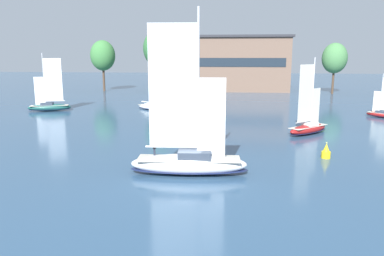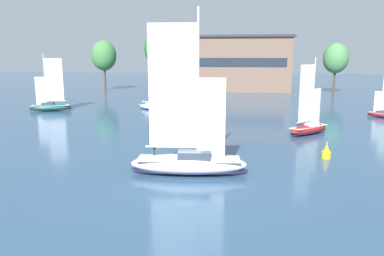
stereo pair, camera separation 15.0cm
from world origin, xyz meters
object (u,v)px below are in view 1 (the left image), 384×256
tree_shore_right (158,49)px  sailboat_moored_near_marina (148,107)px  sailboat_moored_outer_mooring (49,106)px  sailboat_main (189,162)px  sailboat_moored_far_slip (308,128)px  tree_shore_center (103,56)px  sailboat_moored_mid_channel (382,114)px  channel_buoy (326,152)px  tree_shore_left (335,58)px

tree_shore_right → sailboat_moored_near_marina: 38.51m
sailboat_moored_near_marina → sailboat_moored_outer_mooring: (-19.93, -4.40, 0.38)m
sailboat_main → sailboat_moored_far_slip: 25.83m
tree_shore_center → sailboat_moored_near_marina: 45.68m
sailboat_moored_mid_channel → sailboat_moored_far_slip: 23.20m
sailboat_moored_near_marina → channel_buoy: size_ratio=4.55×
sailboat_moored_near_marina → sailboat_moored_far_slip: bearing=-36.9°
tree_shore_right → sailboat_main: tree_shore_right is taller
tree_shore_left → tree_shore_right: 52.23m
sailboat_main → sailboat_moored_outer_mooring: size_ratio=1.34×
tree_shore_right → sailboat_main: size_ratio=1.19×
tree_shore_left → sailboat_main: 87.20m
tree_shore_right → sailboat_moored_near_marina: bearing=-82.5°
tree_shore_left → sailboat_moored_far_slip: bearing=-107.2°
sailboat_main → sailboat_moored_far_slip: bearing=53.3°
tree_shore_right → channel_buoy: tree_shore_right is taller
tree_shore_left → channel_buoy: 75.70m
sailboat_moored_far_slip → channel_buoy: (-0.61, -13.50, -0.18)m
sailboat_main → sailboat_moored_near_marina: sailboat_main is taller
sailboat_moored_mid_channel → sailboat_moored_outer_mooring: bearing=179.0°
tree_shore_left → sailboat_moored_far_slip: 62.65m
tree_shore_left → tree_shore_right: (-52.14, -1.29, 2.79)m
tree_shore_right → sailboat_moored_mid_channel: 66.50m
tree_shore_right → tree_shore_center: bearing=173.6°
tree_shore_left → sailboat_moored_far_slip: (-18.33, -59.16, -9.48)m
sailboat_moored_far_slip → tree_shore_left: bearing=72.8°
sailboat_main → sailboat_moored_near_marina: size_ratio=1.87×
sailboat_moored_far_slip → sailboat_moored_outer_mooring: 52.00m
tree_shore_right → channel_buoy: bearing=-65.0°
channel_buoy → tree_shore_left: bearing=75.4°
sailboat_moored_mid_channel → sailboat_main: bearing=-130.8°
sailboat_moored_outer_mooring → channel_buoy: (48.40, -30.88, -0.22)m
sailboat_main → sailboat_moored_mid_channel: size_ratio=1.97×
sailboat_main → channel_buoy: bearing=26.0°
sailboat_main → sailboat_moored_far_slip: (15.43, 20.72, -0.32)m
sailboat_moored_mid_channel → sailboat_moored_far_slip: size_ratio=0.72×
tree_shore_right → sailboat_moored_mid_channel: tree_shore_right is taller
sailboat_moored_near_marina → sailboat_moored_far_slip: sailboat_moored_far_slip is taller
tree_shore_left → sailboat_moored_near_marina: tree_shore_left is taller
tree_shore_left → channel_buoy: tree_shore_left is taller
channel_buoy → sailboat_moored_far_slip: bearing=87.4°
sailboat_main → sailboat_moored_near_marina: 44.65m
tree_shore_center → sailboat_moored_far_slip: 79.94m
sailboat_main → sailboat_moored_outer_mooring: (-33.57, 38.10, -0.27)m
tree_shore_center → sailboat_moored_near_marina: tree_shore_center is taller
sailboat_moored_far_slip → sailboat_moored_outer_mooring: size_ratio=0.94×
tree_shore_left → sailboat_main: bearing=-112.9°
tree_shore_center → sailboat_main: size_ratio=1.00×
tree_shore_left → tree_shore_right: size_ratio=0.79×
tree_shore_right → channel_buoy: 79.69m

